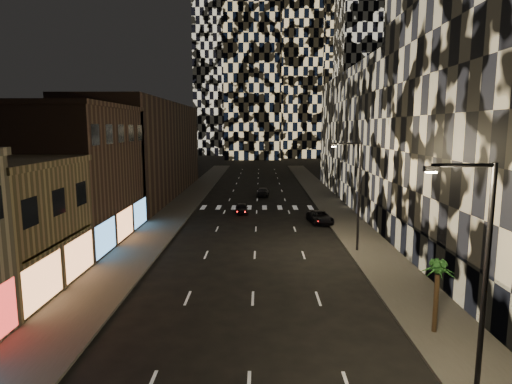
{
  "coord_description": "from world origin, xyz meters",
  "views": [
    {
      "loc": [
        0.45,
        -4.86,
        10.35
      ],
      "look_at": [
        0.16,
        23.86,
        6.0
      ],
      "focal_mm": 30.0,
      "sensor_mm": 36.0,
      "label": 1
    }
  ],
  "objects_px": {
    "streetlight_near": "(480,268)",
    "car_dark_rightlane": "(320,217)",
    "car_dark_midlane": "(242,208)",
    "streetlight_far": "(356,189)",
    "palm_tree": "(438,273)",
    "car_dark_oncoming": "(263,192)"
  },
  "relations": [
    {
      "from": "streetlight_far",
      "to": "car_dark_midlane",
      "type": "relative_size",
      "value": 2.48
    },
    {
      "from": "car_dark_oncoming",
      "to": "car_dark_rightlane",
      "type": "xyz_separation_m",
      "value": [
        6.15,
        -18.46,
        -0.01
      ]
    },
    {
      "from": "car_dark_rightlane",
      "to": "streetlight_far",
      "type": "bearing_deg",
      "value": -90.6
    },
    {
      "from": "car_dark_midlane",
      "to": "palm_tree",
      "type": "xyz_separation_m",
      "value": [
        11.04,
        -30.57,
        2.61
      ]
    },
    {
      "from": "car_dark_midlane",
      "to": "car_dark_rightlane",
      "type": "height_order",
      "value": "car_dark_rightlane"
    },
    {
      "from": "streetlight_far",
      "to": "car_dark_rightlane",
      "type": "xyz_separation_m",
      "value": [
        -1.35,
        10.9,
        -4.71
      ]
    },
    {
      "from": "streetlight_far",
      "to": "car_dark_rightlane",
      "type": "height_order",
      "value": "streetlight_far"
    },
    {
      "from": "palm_tree",
      "to": "streetlight_near",
      "type": "bearing_deg",
      "value": -99.2
    },
    {
      "from": "car_dark_midlane",
      "to": "car_dark_rightlane",
      "type": "bearing_deg",
      "value": -36.58
    },
    {
      "from": "streetlight_far",
      "to": "palm_tree",
      "type": "height_order",
      "value": "streetlight_far"
    },
    {
      "from": "streetlight_near",
      "to": "car_dark_rightlane",
      "type": "distance_m",
      "value": 31.29
    },
    {
      "from": "streetlight_near",
      "to": "streetlight_far",
      "type": "distance_m",
      "value": 20.0
    },
    {
      "from": "streetlight_near",
      "to": "car_dark_rightlane",
      "type": "bearing_deg",
      "value": 92.51
    },
    {
      "from": "palm_tree",
      "to": "streetlight_far",
      "type": "bearing_deg",
      "value": 93.54
    },
    {
      "from": "car_dark_rightlane",
      "to": "streetlight_near",
      "type": "bearing_deg",
      "value": -95.17
    },
    {
      "from": "streetlight_near",
      "to": "streetlight_far",
      "type": "relative_size",
      "value": 1.0
    },
    {
      "from": "car_dark_oncoming",
      "to": "car_dark_rightlane",
      "type": "bearing_deg",
      "value": 111.43
    },
    {
      "from": "car_dark_midlane",
      "to": "car_dark_oncoming",
      "type": "bearing_deg",
      "value": 72.75
    },
    {
      "from": "car_dark_midlane",
      "to": "palm_tree",
      "type": "distance_m",
      "value": 32.61
    },
    {
      "from": "car_dark_midlane",
      "to": "car_dark_oncoming",
      "type": "distance_m",
      "value": 13.52
    },
    {
      "from": "streetlight_near",
      "to": "car_dark_oncoming",
      "type": "distance_m",
      "value": 50.15
    },
    {
      "from": "car_dark_rightlane",
      "to": "palm_tree",
      "type": "distance_m",
      "value": 25.6
    }
  ]
}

